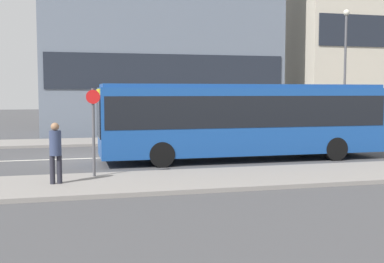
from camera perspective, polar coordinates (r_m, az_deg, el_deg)
ground_plane at (r=20.88m, az=-12.72°, el=-3.15°), size 120.00×120.00×0.00m
sidewalk_near at (r=14.70m, az=-12.13°, el=-6.18°), size 44.00×3.50×0.13m
sidewalk_far at (r=27.07m, az=-13.03°, el=-1.23°), size 44.00×3.50×0.13m
lane_centerline at (r=20.88m, az=-12.72°, el=-3.13°), size 41.80×0.16×0.01m
apartment_block_left_tower at (r=33.91m, az=-3.73°, el=12.56°), size 15.95×5.82×14.89m
city_bus at (r=19.92m, az=6.07°, el=1.77°), size 11.73×2.50×3.12m
parked_car_0 at (r=27.32m, az=13.06°, el=0.01°), size 4.35×1.79×1.32m
parked_car_1 at (r=29.94m, az=21.79°, el=0.22°), size 4.16×1.79×1.35m
pedestrian_near_stop at (r=14.58m, az=-15.88°, el=-2.00°), size 0.35×0.34×1.80m
bus_stop_sign at (r=15.51m, az=-11.60°, el=0.72°), size 0.44×0.12×2.80m
street_lamp at (r=30.17m, az=17.70°, el=8.02°), size 0.36×0.36×7.51m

